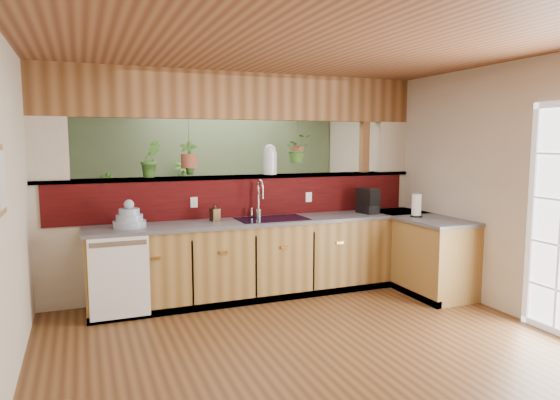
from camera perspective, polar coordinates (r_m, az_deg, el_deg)
name	(u,v)px	position (r m, az deg, el deg)	size (l,w,h in m)	color
ground	(284,325)	(5.05, 0.42, -14.06)	(4.60, 7.00, 0.01)	#56351A
ceiling	(284,53)	(4.80, 0.45, 16.40)	(4.60, 7.00, 0.01)	brown
wall_back	(201,172)	(8.09, -8.99, 3.13)	(4.60, 0.02, 2.60)	beige
wall_left	(12,205)	(4.43, -28.27, -0.47)	(0.02, 7.00, 2.60)	beige
wall_right	(473,186)	(6.01, 21.20, 1.55)	(0.02, 7.00, 2.60)	beige
pass_through_partition	(244,192)	(6.04, -4.15, 0.96)	(4.60, 0.21, 2.60)	beige
pass_through_ledge	(241,177)	(6.01, -4.44, 2.65)	(4.60, 0.21, 0.04)	brown
header_beam	(241,96)	(6.02, -4.52, 11.75)	(4.60, 0.15, 0.55)	brown
sage_backwall	(202,173)	(8.07, -8.96, 3.12)	(4.55, 0.02, 2.55)	#556D4A
countertop	(321,255)	(6.02, 4.71, -6.23)	(4.14, 1.52, 0.90)	olive
dishwasher	(120,278)	(5.22, -17.86, -8.45)	(0.58, 0.03, 0.82)	white
navy_sink	(272,225)	(5.81, -0.93, -2.93)	(0.82, 0.50, 0.18)	black
faucet	(259,197)	(5.87, -2.39, 0.35)	(0.20, 0.20, 0.45)	#B7B7B2
dish_stack	(129,219)	(5.43, -16.83, -2.08)	(0.34, 0.34, 0.29)	#92A2BC
soap_dispenser	(215,212)	(5.66, -7.45, -1.35)	(0.09, 0.10, 0.21)	#352413
coffee_maker	(368,202)	(6.32, 10.06, -0.20)	(0.17, 0.28, 0.31)	black
paper_towel	(416,206)	(6.15, 15.33, -0.65)	(0.13, 0.13, 0.29)	black
glass_jar	(270,159)	(6.12, -1.15, 4.66)	(0.17, 0.17, 0.37)	silver
ledge_plant_left	(151,159)	(5.78, -14.56, 4.57)	(0.23, 0.19, 0.42)	#376A24
hanging_plant_a	(189,147)	(5.84, -10.38, 6.03)	(0.24, 0.20, 0.56)	brown
hanging_plant_b	(297,137)	(6.26, 2.00, 7.25)	(0.32, 0.28, 0.46)	brown
shelving_console	(153,227)	(7.80, -14.32, -3.05)	(1.39, 0.37, 0.93)	black
shelf_plant_a	(107,185)	(7.66, -19.17, 1.58)	(0.20, 0.14, 0.39)	#376A24
shelf_plant_b	(182,179)	(7.78, -11.11, 2.41)	(0.29, 0.29, 0.53)	#376A24
floor_plant	(246,238)	(7.50, -3.89, -4.30)	(0.65, 0.57, 0.73)	#376A24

